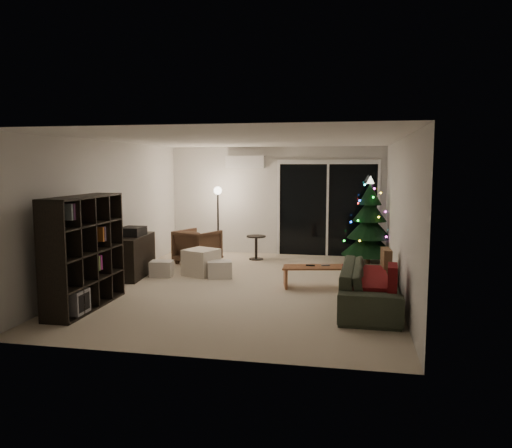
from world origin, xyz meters
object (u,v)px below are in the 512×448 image
Objects in this scene: bookshelf at (71,252)px; armchair at (198,246)px; media_cabinet at (133,256)px; sofa at (371,286)px; coffee_table at (319,277)px; christmas_tree at (369,221)px.

bookshelf is 2.07× the size of armchair.
media_cabinet is at bearing 112.22° from bookshelf.
sofa is 1.77× the size of coffee_table.
bookshelf is 3.97m from coffee_table.
armchair reaches higher than sofa.
sofa is at bearing -21.38° from media_cabinet.
christmas_tree reaches higher than media_cabinet.
christmas_tree is at bearing 19.53° from media_cabinet.
bookshelf is 4.41m from sofa.
media_cabinet is at bearing 84.22° from armchair.
media_cabinet reaches higher than sofa.
christmas_tree is at bearing 65.29° from bookshelf.
coffee_table is at bearing -111.15° from christmas_tree.
bookshelf reaches higher than media_cabinet.
media_cabinet is 1.65m from armchair.
sofa reaches higher than coffee_table.
armchair reaches higher than coffee_table.
sofa is 3.32m from christmas_tree.
bookshelf is at bearing -95.25° from media_cabinet.
coffee_table is (-0.82, 0.98, -0.12)m from sofa.
armchair is at bearing 55.94° from media_cabinet.
coffee_table is at bearing -9.53° from media_cabinet.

